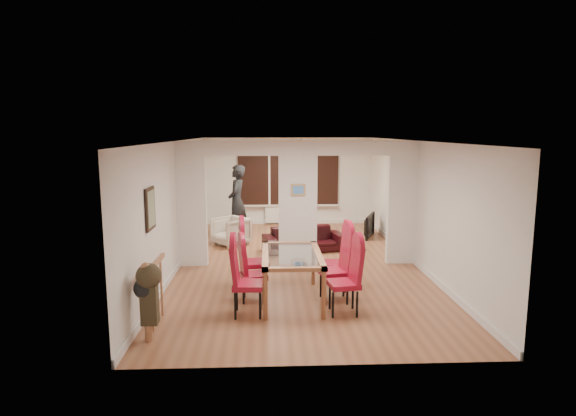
{
  "coord_description": "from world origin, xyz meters",
  "views": [
    {
      "loc": [
        -0.64,
        -9.91,
        2.81
      ],
      "look_at": [
        -0.18,
        0.6,
        1.11
      ],
      "focal_mm": 30.0,
      "sensor_mm": 36.0,
      "label": 1
    }
  ],
  "objects": [
    {
      "name": "pendant_light",
      "position": [
        0.3,
        3.3,
        2.15
      ],
      "size": [
        0.36,
        0.36,
        0.36
      ],
      "primitive_type": "sphere",
      "color": "orange",
      "rests_on": "room_walls"
    },
    {
      "name": "dining_table",
      "position": [
        -0.24,
        -2.24,
        0.41
      ],
      "size": [
        0.98,
        1.73,
        0.81
      ],
      "primitive_type": null,
      "color": "brown",
      "rests_on": "floor"
    },
    {
      "name": "dining_chair_lc",
      "position": [
        -0.86,
        -1.67,
        0.59
      ],
      "size": [
        0.53,
        0.53,
        1.17
      ],
      "primitive_type": null,
      "rotation": [
        0.0,
        0.0,
        0.13
      ],
      "color": "maroon",
      "rests_on": "floor"
    },
    {
      "name": "divider_wall",
      "position": [
        0.0,
        0.0,
        1.3
      ],
      "size": [
        5.0,
        0.18,
        2.6
      ],
      "primitive_type": "cube",
      "color": "white",
      "rests_on": "floor"
    },
    {
      "name": "dining_chair_rc",
      "position": [
        0.53,
        -1.69,
        0.55
      ],
      "size": [
        0.48,
        0.48,
        1.1
      ],
      "primitive_type": null,
      "rotation": [
        0.0,
        0.0,
        -0.09
      ],
      "color": "maroon",
      "rests_on": "floor"
    },
    {
      "name": "room_walls",
      "position": [
        0.0,
        0.0,
        1.3
      ],
      "size": [
        5.0,
        9.0,
        2.6
      ],
      "primitive_type": null,
      "color": "silver",
      "rests_on": "floor"
    },
    {
      "name": "radiator",
      "position": [
        0.0,
        4.4,
        0.3
      ],
      "size": [
        1.4,
        0.08,
        0.5
      ],
      "primitive_type": "cube",
      "color": "white",
      "rests_on": "floor"
    },
    {
      "name": "armchair",
      "position": [
        -1.55,
        1.79,
        0.35
      ],
      "size": [
        1.05,
        1.06,
        0.69
      ],
      "primitive_type": "imported",
      "rotation": [
        0.0,
        0.0,
        -0.87
      ],
      "color": "#B8AA9C",
      "rests_on": "floor"
    },
    {
      "name": "wall_poster",
      "position": [
        -2.47,
        -2.4,
        1.6
      ],
      "size": [
        0.04,
        0.52,
        0.67
      ],
      "primitive_type": "cube",
      "color": "gray",
      "rests_on": "room_walls"
    },
    {
      "name": "sofa",
      "position": [
        0.22,
        1.12,
        0.28
      ],
      "size": [
        2.01,
        1.14,
        0.55
      ],
      "primitive_type": "imported",
      "rotation": [
        0.0,
        0.0,
        0.22
      ],
      "color": "black",
      "rests_on": "floor"
    },
    {
      "name": "dining_chair_ra",
      "position": [
        0.53,
        -2.83,
        0.56
      ],
      "size": [
        0.51,
        0.51,
        1.12
      ],
      "primitive_type": null,
      "rotation": [
        0.0,
        0.0,
        0.15
      ],
      "color": "maroon",
      "rests_on": "floor"
    },
    {
      "name": "television",
      "position": [
        2.0,
        2.58,
        0.3
      ],
      "size": [
        1.02,
        0.53,
        0.6
      ],
      "primitive_type": "imported",
      "rotation": [
        0.0,
        0.0,
        1.18
      ],
      "color": "black",
      "rests_on": "floor"
    },
    {
      "name": "dining_chair_lb",
      "position": [
        -0.87,
        -2.21,
        0.51
      ],
      "size": [
        0.49,
        0.49,
        1.02
      ],
      "primitive_type": null,
      "rotation": [
        0.0,
        0.0,
        0.24
      ],
      "color": "maroon",
      "rests_on": "floor"
    },
    {
      "name": "bay_window_blinds",
      "position": [
        0.0,
        4.44,
        1.5
      ],
      "size": [
        3.0,
        0.08,
        1.8
      ],
      "primitive_type": "cube",
      "color": "black",
      "rests_on": "room_walls"
    },
    {
      "name": "bowl",
      "position": [
        0.15,
        2.39,
        0.26
      ],
      "size": [
        0.21,
        0.21,
        0.05
      ],
      "primitive_type": "imported",
      "color": "black",
      "rests_on": "coffee_table"
    },
    {
      "name": "bottle",
      "position": [
        0.01,
        2.34,
        0.38
      ],
      "size": [
        0.07,
        0.07,
        0.29
      ],
      "primitive_type": "cylinder",
      "color": "#143F19",
      "rests_on": "coffee_table"
    },
    {
      "name": "stair_newel",
      "position": [
        -2.25,
        -3.2,
        0.55
      ],
      "size": [
        0.4,
        1.2,
        1.1
      ],
      "primitive_type": null,
      "color": "#A06B49",
      "rests_on": "floor"
    },
    {
      "name": "floor",
      "position": [
        0.0,
        0.0,
        0.0
      ],
      "size": [
        5.0,
        9.0,
        0.01
      ],
      "primitive_type": "cube",
      "color": "#91593A",
      "rests_on": "ground"
    },
    {
      "name": "person",
      "position": [
        -1.43,
        2.66,
        0.96
      ],
      "size": [
        0.76,
        0.55,
        1.92
      ],
      "primitive_type": "imported",
      "rotation": [
        0.0,
        0.0,
        -1.7
      ],
      "color": "black",
      "rests_on": "floor"
    },
    {
      "name": "coffee_table",
      "position": [
        0.1,
        2.4,
        0.12
      ],
      "size": [
        1.07,
        0.59,
        0.24
      ],
      "primitive_type": null,
      "rotation": [
        0.0,
        0.0,
        0.07
      ],
      "color": "black",
      "rests_on": "floor"
    },
    {
      "name": "dining_chair_la",
      "position": [
        -0.94,
        -2.83,
        0.56
      ],
      "size": [
        0.46,
        0.46,
        1.13
      ],
      "primitive_type": null,
      "rotation": [
        0.0,
        0.0,
        -0.03
      ],
      "color": "maroon",
      "rests_on": "floor"
    },
    {
      "name": "pillar_photo",
      "position": [
        0.0,
        -0.1,
        1.6
      ],
      "size": [
        0.3,
        0.03,
        0.25
      ],
      "primitive_type": "cube",
      "color": "#4C8CD8",
      "rests_on": "divider_wall"
    },
    {
      "name": "dining_chair_rb",
      "position": [
        0.46,
        -2.27,
        0.59
      ],
      "size": [
        0.56,
        0.56,
        1.18
      ],
      "primitive_type": null,
      "rotation": [
        0.0,
        0.0,
        0.2
      ],
      "color": "maroon",
      "rests_on": "floor"
    },
    {
      "name": "shoes",
      "position": [
        0.05,
        -0.36,
        0.05
      ],
      "size": [
        0.23,
        0.25,
        0.1
      ],
      "primitive_type": null,
      "color": "black",
      "rests_on": "floor"
    }
  ]
}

